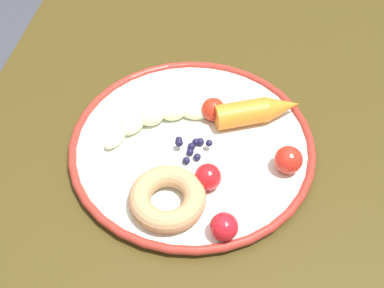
{
  "coord_description": "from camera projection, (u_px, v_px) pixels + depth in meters",
  "views": [
    {
      "loc": [
        0.42,
        0.06,
        1.31
      ],
      "look_at": [
        -0.05,
        -0.01,
        0.74
      ],
      "focal_mm": 48.04,
      "sensor_mm": 36.0,
      "label": 1
    }
  ],
  "objects": [
    {
      "name": "dining_table",
      "position": [
        195.0,
        213.0,
        0.79
      ],
      "size": [
        1.17,
        0.7,
        0.73
      ],
      "color": "#3F3312",
      "rests_on": "ground_plane"
    },
    {
      "name": "plate",
      "position": [
        192.0,
        145.0,
        0.74
      ],
      "size": [
        0.35,
        0.35,
        0.02
      ],
      "color": "silver",
      "rests_on": "dining_table"
    },
    {
      "name": "banana",
      "position": [
        153.0,
        120.0,
        0.75
      ],
      "size": [
        0.1,
        0.14,
        0.03
      ],
      "color": "beige",
      "rests_on": "plate"
    },
    {
      "name": "carrot_orange",
      "position": [
        258.0,
        111.0,
        0.75
      ],
      "size": [
        0.08,
        0.13,
        0.04
      ],
      "color": "orange",
      "rests_on": "plate"
    },
    {
      "name": "donut",
      "position": [
        167.0,
        198.0,
        0.66
      ],
      "size": [
        0.12,
        0.12,
        0.03
      ],
      "primitive_type": "torus",
      "rotation": [
        0.0,
        0.0,
        1.33
      ],
      "color": "tan",
      "rests_on": "plate"
    },
    {
      "name": "blueberry_pile",
      "position": [
        192.0,
        147.0,
        0.72
      ],
      "size": [
        0.05,
        0.05,
        0.02
      ],
      "color": "#191638",
      "rests_on": "plate"
    },
    {
      "name": "tomato_near",
      "position": [
        208.0,
        177.0,
        0.68
      ],
      "size": [
        0.04,
        0.04,
        0.04
      ],
      "primitive_type": "sphere",
      "color": "red",
      "rests_on": "plate"
    },
    {
      "name": "tomato_mid",
      "position": [
        288.0,
        160.0,
        0.69
      ],
      "size": [
        0.04,
        0.04,
        0.04
      ],
      "primitive_type": "sphere",
      "color": "red",
      "rests_on": "plate"
    },
    {
      "name": "tomato_far",
      "position": [
        213.0,
        109.0,
        0.76
      ],
      "size": [
        0.04,
        0.04,
        0.04
      ],
      "primitive_type": "sphere",
      "color": "red",
      "rests_on": "plate"
    },
    {
      "name": "tomato_extra",
      "position": [
        224.0,
        227.0,
        0.63
      ],
      "size": [
        0.04,
        0.04,
        0.04
      ],
      "primitive_type": "sphere",
      "color": "red",
      "rests_on": "plate"
    }
  ]
}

